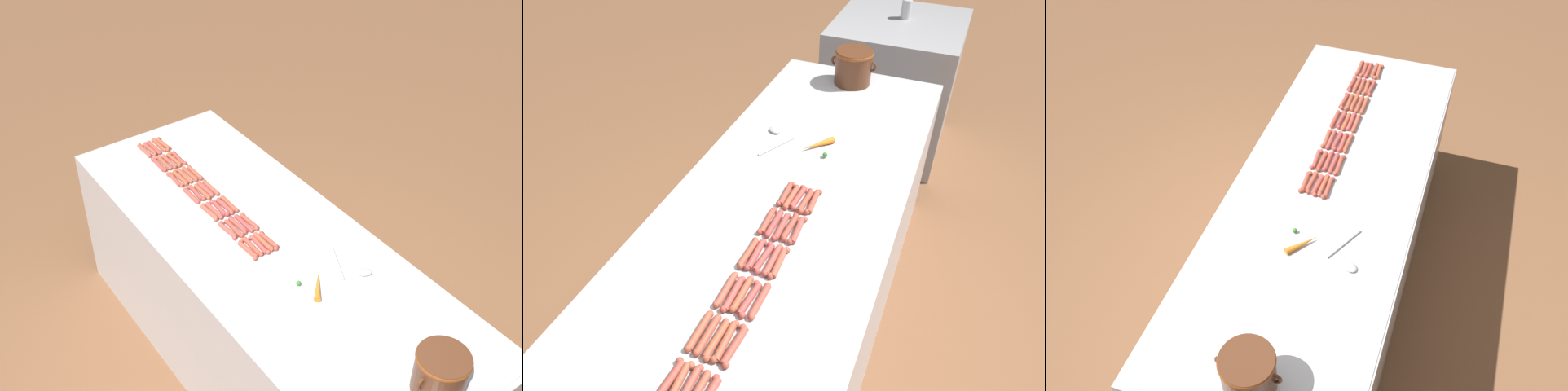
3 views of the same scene
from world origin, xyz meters
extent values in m
plane|color=brown|center=(0.00, 0.00, 0.00)|extent=(20.00, 20.00, 0.00)
cube|color=#BCBCC1|center=(0.00, 0.00, 0.45)|extent=(0.92, 2.49, 0.91)
cube|color=silver|center=(0.00, 0.00, 0.91)|extent=(0.90, 2.44, 0.00)
cylinder|color=#AD533B|center=(-0.01, -1.04, 0.92)|extent=(0.03, 0.13, 0.02)
sphere|color=#AD533B|center=(-0.01, -1.11, 0.92)|extent=(0.02, 0.02, 0.02)
sphere|color=#AD533B|center=(0.00, -0.97, 0.92)|extent=(0.02, 0.02, 0.02)
cylinder|color=#AF473B|center=(-0.01, -0.86, 0.92)|extent=(0.03, 0.13, 0.02)
sphere|color=#AF473B|center=(0.00, -0.93, 0.92)|extent=(0.02, 0.02, 0.02)
sphere|color=#AF473B|center=(-0.01, -0.80, 0.92)|extent=(0.02, 0.02, 0.02)
cylinder|color=#B55239|center=(-0.01, -0.69, 0.92)|extent=(0.03, 0.13, 0.02)
sphere|color=#B55239|center=(-0.01, -0.75, 0.92)|extent=(0.02, 0.02, 0.02)
sphere|color=#B55239|center=(-0.01, -0.62, 0.92)|extent=(0.02, 0.02, 0.02)
cylinder|color=#B8523E|center=(-0.01, -0.52, 0.92)|extent=(0.03, 0.13, 0.02)
sphere|color=#B8523E|center=(-0.01, -0.58, 0.92)|extent=(0.02, 0.02, 0.02)
sphere|color=#B8523E|center=(-0.01, -0.45, 0.92)|extent=(0.02, 0.02, 0.02)
cylinder|color=#AA4F38|center=(-0.01, -0.34, 0.92)|extent=(0.03, 0.13, 0.02)
sphere|color=#AA4F38|center=(-0.01, -0.41, 0.92)|extent=(0.02, 0.02, 0.02)
sphere|color=#AA4F38|center=(-0.01, -0.27, 0.92)|extent=(0.02, 0.02, 0.02)
cylinder|color=#B44B3A|center=(-0.01, -0.16, 0.92)|extent=(0.03, 0.13, 0.02)
sphere|color=#B44B3A|center=(-0.02, -0.23, 0.92)|extent=(0.02, 0.02, 0.02)
sphere|color=#B44B3A|center=(-0.01, -0.10, 0.92)|extent=(0.02, 0.02, 0.02)
cylinder|color=#AB4A39|center=(-0.01, 0.01, 0.92)|extent=(0.03, 0.13, 0.02)
sphere|color=#AB4A39|center=(-0.01, -0.05, 0.92)|extent=(0.02, 0.02, 0.02)
sphere|color=#AB4A39|center=(0.00, 0.08, 0.92)|extent=(0.02, 0.02, 0.02)
cylinder|color=#B15239|center=(0.02, -1.05, 0.92)|extent=(0.03, 0.13, 0.02)
sphere|color=#B15239|center=(0.02, -1.11, 0.92)|extent=(0.02, 0.02, 0.02)
sphere|color=#B15239|center=(0.02, -0.98, 0.92)|extent=(0.02, 0.02, 0.02)
cylinder|color=#AA5239|center=(0.02, -0.86, 0.92)|extent=(0.03, 0.13, 0.02)
sphere|color=#AA5239|center=(0.02, -0.93, 0.92)|extent=(0.02, 0.02, 0.02)
sphere|color=#AA5239|center=(0.03, -0.80, 0.92)|extent=(0.02, 0.02, 0.02)
cylinder|color=#AF4D38|center=(0.02, -0.69, 0.92)|extent=(0.02, 0.13, 0.02)
sphere|color=#AF4D38|center=(0.02, -0.76, 0.92)|extent=(0.02, 0.02, 0.02)
sphere|color=#AF4D38|center=(0.02, -0.62, 0.92)|extent=(0.02, 0.02, 0.02)
cylinder|color=#B74B42|center=(0.02, -0.52, 0.92)|extent=(0.03, 0.13, 0.02)
sphere|color=#B74B42|center=(0.02, -0.59, 0.92)|extent=(0.02, 0.02, 0.02)
sphere|color=#B74B42|center=(0.02, -0.46, 0.92)|extent=(0.02, 0.02, 0.02)
cylinder|color=#B44942|center=(0.02, -0.34, 0.92)|extent=(0.03, 0.13, 0.02)
sphere|color=#B44942|center=(0.02, -0.40, 0.92)|extent=(0.02, 0.02, 0.02)
sphere|color=#B44942|center=(0.02, -0.27, 0.92)|extent=(0.02, 0.02, 0.02)
cylinder|color=#B34540|center=(0.02, -0.17, 0.92)|extent=(0.02, 0.13, 0.02)
sphere|color=#B34540|center=(0.02, -0.23, 0.92)|extent=(0.02, 0.02, 0.02)
sphere|color=#B34540|center=(0.02, -0.10, 0.92)|extent=(0.02, 0.02, 0.02)
cylinder|color=#B9533B|center=(0.02, 0.00, 0.92)|extent=(0.03, 0.13, 0.02)
sphere|color=#B9533B|center=(0.02, -0.06, 0.92)|extent=(0.02, 0.02, 0.02)
sphere|color=#B9533B|center=(0.02, 0.07, 0.92)|extent=(0.02, 0.02, 0.02)
cylinder|color=#B54738|center=(0.05, -1.04, 0.92)|extent=(0.03, 0.13, 0.02)
sphere|color=#B54738|center=(0.05, -1.10, 0.92)|extent=(0.02, 0.02, 0.02)
sphere|color=#B54738|center=(0.05, -0.97, 0.92)|extent=(0.02, 0.02, 0.02)
cylinder|color=#B04D3D|center=(0.05, -0.86, 0.92)|extent=(0.03, 0.13, 0.02)
sphere|color=#B04D3D|center=(0.05, -0.93, 0.92)|extent=(0.02, 0.02, 0.02)
sphere|color=#B04D3D|center=(0.05, -0.79, 0.92)|extent=(0.02, 0.02, 0.02)
cylinder|color=#B55338|center=(0.05, -0.69, 0.92)|extent=(0.03, 0.13, 0.02)
sphere|color=#B55338|center=(0.05, -0.76, 0.92)|extent=(0.02, 0.02, 0.02)
sphere|color=#B55338|center=(0.05, -0.63, 0.92)|extent=(0.02, 0.02, 0.02)
cylinder|color=#B25338|center=(0.05, -0.51, 0.92)|extent=(0.03, 0.13, 0.02)
sphere|color=#B25338|center=(0.05, -0.58, 0.92)|extent=(0.02, 0.02, 0.02)
sphere|color=#B25338|center=(0.05, -0.45, 0.92)|extent=(0.02, 0.02, 0.02)
cylinder|color=#B04640|center=(0.05, -0.34, 0.92)|extent=(0.03, 0.13, 0.02)
sphere|color=#B04640|center=(0.06, -0.41, 0.92)|extent=(0.02, 0.02, 0.02)
sphere|color=#B04640|center=(0.05, -0.27, 0.92)|extent=(0.02, 0.02, 0.02)
cylinder|color=#B4483F|center=(0.05, -0.17, 0.92)|extent=(0.03, 0.13, 0.02)
sphere|color=#B4483F|center=(0.05, -0.24, 0.92)|extent=(0.02, 0.02, 0.02)
sphere|color=#B4483F|center=(0.05, -0.11, 0.92)|extent=(0.02, 0.02, 0.02)
cylinder|color=#B6483F|center=(0.05, 0.01, 0.92)|extent=(0.03, 0.13, 0.02)
sphere|color=#B6483F|center=(0.05, -0.06, 0.92)|extent=(0.02, 0.02, 0.02)
sphere|color=#B6483F|center=(0.04, 0.08, 0.92)|extent=(0.02, 0.02, 0.02)
cylinder|color=#AB4C41|center=(0.08, -1.04, 0.92)|extent=(0.03, 0.13, 0.02)
sphere|color=#AB4C41|center=(0.07, -1.10, 0.92)|extent=(0.02, 0.02, 0.02)
sphere|color=#AB4C41|center=(0.08, -0.97, 0.92)|extent=(0.02, 0.02, 0.02)
cylinder|color=#B5513B|center=(0.08, -0.87, 0.92)|extent=(0.03, 0.13, 0.02)
sphere|color=#B5513B|center=(0.08, -0.93, 0.92)|extent=(0.02, 0.02, 0.02)
sphere|color=#B5513B|center=(0.08, -0.80, 0.92)|extent=(0.02, 0.02, 0.02)
cylinder|color=#B05239|center=(0.08, -0.69, 0.92)|extent=(0.03, 0.13, 0.02)
sphere|color=#B05239|center=(0.08, -0.75, 0.92)|extent=(0.02, 0.02, 0.02)
sphere|color=#B05239|center=(0.08, -0.62, 0.92)|extent=(0.02, 0.02, 0.02)
cylinder|color=#AC463F|center=(0.08, -0.52, 0.92)|extent=(0.03, 0.13, 0.02)
sphere|color=#AC463F|center=(0.09, -0.59, 0.92)|extent=(0.02, 0.02, 0.02)
sphere|color=#AC463F|center=(0.08, -0.45, 0.92)|extent=(0.02, 0.02, 0.02)
cylinder|color=#AF4B41|center=(0.08, -0.34, 0.92)|extent=(0.03, 0.13, 0.02)
sphere|color=#AF4B41|center=(0.08, -0.40, 0.92)|extent=(0.02, 0.02, 0.02)
sphere|color=#AF4B41|center=(0.09, -0.27, 0.92)|extent=(0.02, 0.02, 0.02)
cylinder|color=#AB4939|center=(0.08, -0.16, 0.92)|extent=(0.03, 0.13, 0.02)
sphere|color=#AB4939|center=(0.08, -0.23, 0.92)|extent=(0.02, 0.02, 0.02)
sphere|color=#AB4939|center=(0.08, -0.09, 0.92)|extent=(0.02, 0.02, 0.02)
cylinder|color=#AF4B39|center=(0.08, 0.00, 0.92)|extent=(0.03, 0.13, 0.02)
sphere|color=#AF4B39|center=(0.09, -0.06, 0.92)|extent=(0.02, 0.02, 0.02)
sphere|color=#AF4B39|center=(0.08, 0.07, 0.92)|extent=(0.02, 0.02, 0.02)
cylinder|color=#B3513C|center=(0.11, -1.04, 0.92)|extent=(0.03, 0.13, 0.02)
sphere|color=#B3513C|center=(0.11, -1.11, 0.92)|extent=(0.02, 0.02, 0.02)
sphere|color=#B3513C|center=(0.12, -0.98, 0.92)|extent=(0.02, 0.02, 0.02)
cylinder|color=#B5483C|center=(0.11, -0.87, 0.92)|extent=(0.03, 0.13, 0.02)
sphere|color=#B5483C|center=(0.12, -0.94, 0.92)|extent=(0.02, 0.02, 0.02)
sphere|color=#B5483C|center=(0.11, -0.80, 0.92)|extent=(0.02, 0.02, 0.02)
cylinder|color=#AE4839|center=(0.11, -0.69, 0.92)|extent=(0.03, 0.13, 0.02)
sphere|color=#AE4839|center=(0.12, -0.76, 0.92)|extent=(0.02, 0.02, 0.02)
sphere|color=#AE4839|center=(0.11, -0.63, 0.92)|extent=(0.02, 0.02, 0.02)
cylinder|color=#B44A3C|center=(0.12, -0.52, 0.92)|extent=(0.03, 0.13, 0.02)
sphere|color=#B44A3C|center=(0.12, -0.58, 0.92)|extent=(0.02, 0.02, 0.02)
sphere|color=#B44A3C|center=(0.11, -0.45, 0.92)|extent=(0.02, 0.02, 0.02)
cylinder|color=#AC513D|center=(0.11, -0.34, 0.92)|extent=(0.03, 0.13, 0.02)
sphere|color=#AC513D|center=(0.11, -0.41, 0.92)|extent=(0.02, 0.02, 0.02)
sphere|color=#AC513D|center=(0.11, -0.28, 0.92)|extent=(0.02, 0.02, 0.02)
cylinder|color=#B24B40|center=(0.11, -0.17, 0.92)|extent=(0.03, 0.13, 0.02)
sphere|color=#B24B40|center=(0.11, -0.23, 0.92)|extent=(0.02, 0.02, 0.02)
sphere|color=#B24B40|center=(0.12, -0.10, 0.92)|extent=(0.02, 0.02, 0.02)
cylinder|color=#B14D3B|center=(0.11, 0.01, 0.92)|extent=(0.03, 0.13, 0.02)
sphere|color=#B14D3B|center=(0.11, -0.06, 0.92)|extent=(0.02, 0.02, 0.02)
sphere|color=#B14D3B|center=(0.12, 0.07, 0.92)|extent=(0.02, 0.02, 0.02)
cylinder|color=#562D19|center=(-0.03, 1.07, 1.01)|extent=(0.20, 0.20, 0.19)
torus|color=brown|center=(-0.03, 1.07, 1.09)|extent=(0.21, 0.21, 0.02)
torus|color=#562D19|center=(-0.13, 1.07, 1.03)|extent=(0.06, 0.01, 0.06)
torus|color=#562D19|center=(0.07, 1.07, 1.03)|extent=(0.06, 0.01, 0.06)
cylinder|color=#B7B7BC|center=(-0.18, 0.32, 0.92)|extent=(0.11, 0.20, 0.01)
ellipsoid|color=#B7B7BC|center=(-0.24, 0.44, 0.92)|extent=(0.09, 0.08, 0.02)
cone|color=orange|center=(0.00, 0.39, 0.93)|extent=(0.14, 0.15, 0.03)
sphere|color=#387F2D|center=(0.06, 0.33, 0.93)|extent=(0.02, 0.02, 0.02)
camera|label=1|loc=(1.44, 1.97, 3.04)|focal=45.97mm
camera|label=2|loc=(0.54, -1.36, 2.18)|focal=32.77mm
camera|label=3|loc=(-0.53, 1.90, 2.92)|focal=39.13mm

